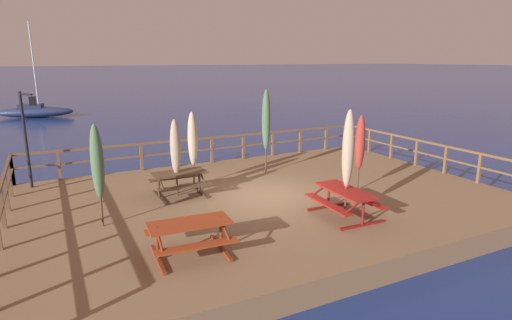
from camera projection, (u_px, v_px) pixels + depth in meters
The scene contains 15 objects.
ground_plane at pixel (266, 214), 13.35m from camera, with size 600.00×600.00×0.00m, color navy.
wooden_deck at pixel (267, 205), 13.28m from camera, with size 14.71×10.02×0.60m, color #846647.
railing_waterside_far at pixel (212, 145), 17.26m from camera, with size 14.51×0.10×1.09m.
railing_side_right at pixel (431, 151), 16.17m from camera, with size 0.10×9.82×1.09m.
picnic_table_back_left at pixel (345, 197), 11.36m from camera, with size 1.46×1.94×0.78m.
picnic_table_mid_centre at pixel (179, 179), 13.11m from camera, with size 1.69×1.42×0.78m.
picnic_table_front_left at pixel (190, 231), 9.12m from camera, with size 1.85×1.49×0.78m.
patio_umbrella_short_front at pixel (348, 150), 11.09m from camera, with size 0.32×0.32×2.94m.
patio_umbrella_tall_back_right at pixel (175, 148), 12.88m from camera, with size 0.32×0.32×2.44m.
patio_umbrella_short_mid at pixel (360, 143), 13.42m from camera, with size 0.32×0.32×2.49m.
patio_umbrella_short_back at pixel (193, 139), 13.91m from camera, with size 0.32×0.32×2.53m.
patio_umbrella_tall_mid_right at pixel (266, 120), 15.42m from camera, with size 0.32×0.32×3.14m.
patio_umbrella_tall_front at pixel (97, 162), 10.42m from camera, with size 0.32×0.32×2.68m.
lamp_post_hooked at pixel (28, 126), 13.49m from camera, with size 0.49×0.57×3.20m.
sailboat_distant at pixel (35, 111), 35.05m from camera, with size 6.23×3.06×7.72m.
Camera 1 is at (-5.92, -11.10, 4.82)m, focal length 29.34 mm.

